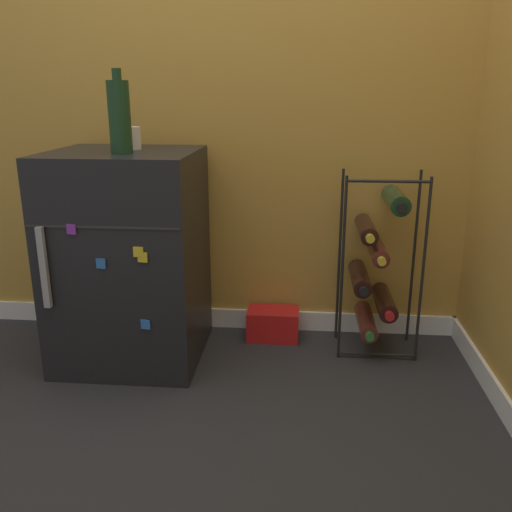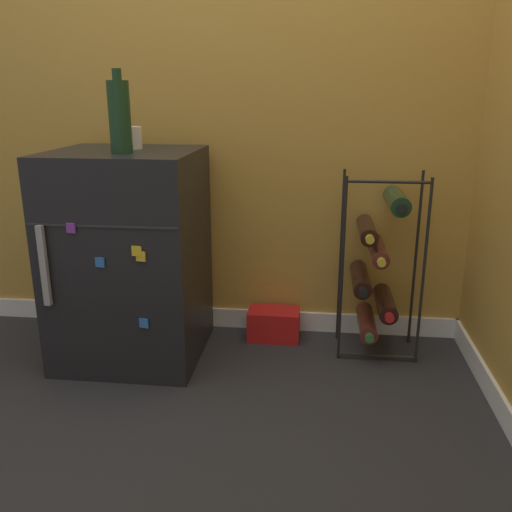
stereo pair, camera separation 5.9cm
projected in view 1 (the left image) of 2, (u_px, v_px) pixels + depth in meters
ground_plane at (247, 388)px, 2.04m from camera, size 14.00×14.00×0.00m
wall_back at (260, 49)px, 2.23m from camera, size 6.80×0.07×2.50m
mini_fridge at (130, 258)px, 2.19m from camera, size 0.56×0.56×0.85m
wine_rack at (375, 265)px, 2.24m from camera, size 0.33×0.33×0.76m
soda_box at (273, 324)px, 2.44m from camera, size 0.23×0.14×0.14m
fridge_top_cup at (131, 138)px, 2.11m from camera, size 0.08×0.08×0.09m
fridge_top_bottle at (120, 116)px, 1.94m from camera, size 0.08×0.08×0.30m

